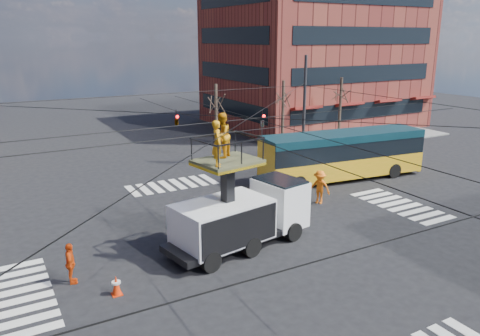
% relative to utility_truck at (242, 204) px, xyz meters
% --- Properties ---
extents(ground, '(120.00, 120.00, 0.00)m').
position_rel_utility_truck_xyz_m(ground, '(0.55, 0.20, -2.04)').
color(ground, black).
rests_on(ground, ground).
extents(sidewalk_ne, '(18.00, 18.00, 0.12)m').
position_rel_utility_truck_xyz_m(sidewalk_ne, '(21.55, 21.20, -1.98)').
color(sidewalk_ne, slate).
rests_on(sidewalk_ne, ground).
extents(crosswalks, '(22.40, 22.40, 0.02)m').
position_rel_utility_truck_xyz_m(crosswalks, '(0.55, 0.20, -2.03)').
color(crosswalks, silver).
rests_on(crosswalks, ground).
extents(building_ne, '(20.06, 16.06, 14.00)m').
position_rel_utility_truck_xyz_m(building_ne, '(22.53, 24.18, 4.96)').
color(building_ne, maroon).
rests_on(building_ne, ground).
extents(overhead_network, '(24.24, 24.24, 8.00)m').
position_rel_utility_truck_xyz_m(overhead_network, '(0.48, 0.60, 2.25)').
color(overhead_network, '#2D2D30').
rests_on(overhead_network, ground).
extents(tree_a, '(2.00, 2.00, 6.00)m').
position_rel_utility_truck_xyz_m(tree_a, '(5.55, 13.70, 2.59)').
color(tree_a, '#382B21').
rests_on(tree_a, ground).
extents(tree_b, '(2.00, 2.00, 6.00)m').
position_rel_utility_truck_xyz_m(tree_b, '(11.55, 13.70, 2.59)').
color(tree_b, '#382B21').
rests_on(tree_b, ground).
extents(tree_c, '(2.00, 2.00, 6.00)m').
position_rel_utility_truck_xyz_m(tree_c, '(17.55, 13.70, 2.59)').
color(tree_c, '#382B21').
rests_on(tree_c, ground).
extents(utility_truck, '(7.30, 3.62, 6.19)m').
position_rel_utility_truck_xyz_m(utility_truck, '(0.00, 0.00, 0.00)').
color(utility_truck, black).
rests_on(utility_truck, ground).
extents(city_bus, '(11.72, 3.89, 3.20)m').
position_rel_utility_truck_xyz_m(city_bus, '(11.12, 5.88, -0.32)').
color(city_bus, '#C19512').
rests_on(city_bus, ground).
extents(traffic_cone, '(0.36, 0.36, 0.78)m').
position_rel_utility_truck_xyz_m(traffic_cone, '(-6.20, -1.50, -1.65)').
color(traffic_cone, red).
rests_on(traffic_cone, ground).
extents(worker_ground, '(0.53, 1.03, 1.67)m').
position_rel_utility_truck_xyz_m(worker_ground, '(-7.50, 0.21, -1.21)').
color(worker_ground, '#D4410D').
rests_on(worker_ground, ground).
extents(flagger, '(1.28, 1.46, 1.96)m').
position_rel_utility_truck_xyz_m(flagger, '(6.71, 2.76, -1.06)').
color(flagger, orange).
rests_on(flagger, ground).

